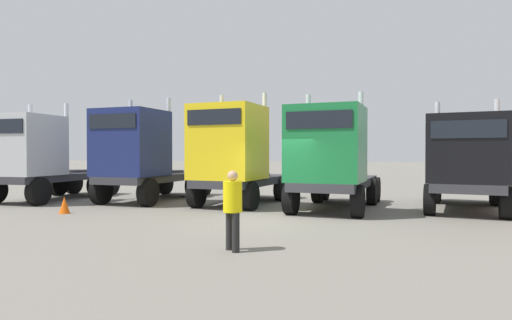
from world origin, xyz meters
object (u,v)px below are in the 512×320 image
(semi_truck_silver, at_px, (37,157))
(visitor_in_hivis, at_px, (233,205))
(semi_truck_green, at_px, (331,159))
(semi_truck_yellow, at_px, (234,154))
(traffic_cone_near, at_px, (64,205))
(semi_truck_navy, at_px, (141,155))
(semi_truck_black, at_px, (466,163))

(semi_truck_silver, xyz_separation_m, visitor_in_hivis, (11.02, -6.73, -0.91))
(semi_truck_green, bearing_deg, semi_truck_yellow, -95.43)
(semi_truck_silver, bearing_deg, traffic_cone_near, 52.87)
(semi_truck_navy, distance_m, traffic_cone_near, 4.15)
(semi_truck_yellow, height_order, visitor_in_hivis, semi_truck_yellow)
(semi_truck_navy, height_order, visitor_in_hivis, semi_truck_navy)
(semi_truck_silver, xyz_separation_m, traffic_cone_near, (3.64, -2.80, -1.60))
(semi_truck_green, xyz_separation_m, traffic_cone_near, (-8.69, -2.86, -1.58))
(semi_truck_green, distance_m, semi_truck_black, 4.65)
(semi_truck_yellow, relative_size, semi_truck_green, 0.94)
(semi_truck_green, distance_m, visitor_in_hivis, 6.98)
(semi_truck_yellow, xyz_separation_m, traffic_cone_near, (-4.89, -3.61, -1.72))
(semi_truck_silver, bearing_deg, visitor_in_hivis, 58.99)
(semi_truck_navy, relative_size, visitor_in_hivis, 3.72)
(semi_truck_silver, relative_size, semi_truck_black, 0.93)
(semi_truck_green, xyz_separation_m, visitor_in_hivis, (-1.30, -6.80, -0.89))
(semi_truck_yellow, relative_size, traffic_cone_near, 10.61)
(visitor_in_hivis, bearing_deg, semi_truck_navy, -95.43)
(semi_truck_black, bearing_deg, traffic_cone_near, -64.45)
(semi_truck_yellow, height_order, semi_truck_black, semi_truck_yellow)
(semi_truck_black, bearing_deg, visitor_in_hivis, -27.54)
(semi_truck_silver, height_order, semi_truck_yellow, semi_truck_yellow)
(visitor_in_hivis, bearing_deg, semi_truck_green, -147.27)
(semi_truck_silver, relative_size, semi_truck_green, 0.95)
(semi_truck_navy, xyz_separation_m, semi_truck_black, (12.48, 0.20, -0.26))
(semi_truck_black, distance_m, traffic_cone_near, 13.86)
(traffic_cone_near, bearing_deg, semi_truck_green, 18.23)
(semi_truck_green, height_order, visitor_in_hivis, semi_truck_green)
(semi_truck_navy, xyz_separation_m, semi_truck_green, (7.95, -0.86, -0.11))
(semi_truck_yellow, bearing_deg, semi_truck_navy, -85.27)
(semi_truck_green, relative_size, semi_truck_black, 0.97)
(semi_truck_yellow, bearing_deg, semi_truck_black, 98.31)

